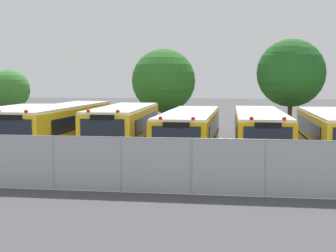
{
  "coord_description": "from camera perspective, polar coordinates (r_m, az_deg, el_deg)",
  "views": [
    {
      "loc": [
        2.07,
        -24.21,
        4.06
      ],
      "look_at": [
        -1.24,
        0.0,
        1.6
      ],
      "focal_mm": 48.28,
      "sensor_mm": 36.0,
      "label": 1
    }
  ],
  "objects": [
    {
      "name": "ground_plane",
      "position": [
        24.64,
        2.86,
        -3.74
      ],
      "size": [
        160.0,
        160.0,
        0.0
      ],
      "primitive_type": "plane",
      "color": "#424244"
    },
    {
      "name": "school_bus_0",
      "position": [
        27.73,
        -20.39,
        -0.19
      ],
      "size": [
        2.7,
        11.74,
        2.59
      ],
      "rotation": [
        0.0,
        0.0,
        3.16
      ],
      "color": "yellow",
      "rests_on": "ground_plane"
    },
    {
      "name": "school_bus_1",
      "position": [
        26.32,
        -13.32,
        -0.06
      ],
      "size": [
        2.66,
        11.67,
        2.79
      ],
      "rotation": [
        0.0,
        0.0,
        3.12
      ],
      "color": "yellow",
      "rests_on": "ground_plane"
    },
    {
      "name": "school_bus_2",
      "position": [
        25.04,
        -5.55,
        -0.25
      ],
      "size": [
        2.71,
        9.51,
        2.77
      ],
      "rotation": [
        0.0,
        0.0,
        3.16
      ],
      "color": "yellow",
      "rests_on": "ground_plane"
    },
    {
      "name": "school_bus_3",
      "position": [
        24.22,
        2.79,
        -0.69
      ],
      "size": [
        2.86,
        10.69,
        2.55
      ],
      "rotation": [
        0.0,
        0.0,
        3.12
      ],
      "color": "#EAA80C",
      "rests_on": "ground_plane"
    },
    {
      "name": "school_bus_4",
      "position": [
        24.43,
        11.45,
        -0.72
      ],
      "size": [
        2.51,
        10.88,
        2.57
      ],
      "rotation": [
        0.0,
        0.0,
        3.14
      ],
      "color": "#EAA80C",
      "rests_on": "ground_plane"
    },
    {
      "name": "school_bus_5",
      "position": [
        24.97,
        20.01,
        -0.83
      ],
      "size": [
        2.65,
        10.49,
        2.56
      ],
      "rotation": [
        0.0,
        0.0,
        3.12
      ],
      "color": "yellow",
      "rests_on": "ground_plane"
    },
    {
      "name": "tree_0",
      "position": [
        38.68,
        -19.46,
        4.26
      ],
      "size": [
        3.23,
        3.23,
        4.95
      ],
      "color": "#4C3823",
      "rests_on": "ground_plane"
    },
    {
      "name": "tree_1",
      "position": [
        35.75,
        -0.41,
        5.79
      ],
      "size": [
        5.01,
        5.01,
        6.56
      ],
      "color": "#4C3823",
      "rests_on": "ground_plane"
    },
    {
      "name": "tree_2",
      "position": [
        33.53,
        15.2,
        6.73
      ],
      "size": [
        4.85,
        4.85,
        7.03
      ],
      "color": "#4C3823",
      "rests_on": "ground_plane"
    },
    {
      "name": "chainlink_fence",
      "position": [
        16.27,
        -1.55,
        -4.87
      ],
      "size": [
        28.3,
        0.07,
        2.05
      ],
      "color": "#9EA0A3",
      "rests_on": "ground_plane"
    }
  ]
}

